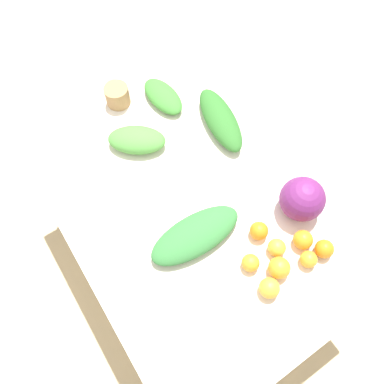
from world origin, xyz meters
name	(u,v)px	position (x,y,z in m)	size (l,w,h in m)	color
ground_plane	(192,251)	(0.00, 0.00, 0.00)	(8.00, 8.00, 0.00)	#C6B289
dining_table	(192,203)	(0.00, 0.00, 0.69)	(1.49, 1.06, 0.78)	silver
cabbage_purple	(302,199)	(0.29, 0.32, 0.87)	(0.18, 0.18, 0.18)	#6B2366
paper_bag	(117,95)	(-0.60, -0.02, 0.82)	(0.11, 0.11, 0.09)	#A87F51
greens_bunch_beet_tops	(163,96)	(-0.49, 0.16, 0.81)	(0.25, 0.13, 0.06)	#3D8433
greens_bunch_dandelion	(195,235)	(0.17, -0.10, 0.81)	(0.39, 0.16, 0.08)	#337538
greens_bunch_kale	(137,140)	(-0.34, -0.07, 0.82)	(0.26, 0.14, 0.08)	#4C933D
greens_bunch_scallion	(220,119)	(-0.23, 0.31, 0.82)	(0.37, 0.13, 0.08)	#2D6B28
orange_0	(309,259)	(0.49, 0.21, 0.81)	(0.07, 0.07, 0.07)	orange
orange_1	(324,249)	(0.49, 0.28, 0.81)	(0.07, 0.07, 0.07)	orange
orange_2	(279,268)	(0.45, 0.09, 0.82)	(0.08, 0.08, 0.08)	orange
orange_3	(269,288)	(0.49, 0.01, 0.82)	(0.08, 0.08, 0.08)	#F9A833
orange_4	(277,248)	(0.38, 0.13, 0.81)	(0.07, 0.07, 0.07)	#F9A833
orange_5	(259,231)	(0.29, 0.12, 0.81)	(0.07, 0.07, 0.07)	orange
orange_6	(251,263)	(0.38, 0.01, 0.81)	(0.07, 0.07, 0.07)	orange
orange_7	(303,240)	(0.42, 0.24, 0.81)	(0.08, 0.08, 0.08)	orange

